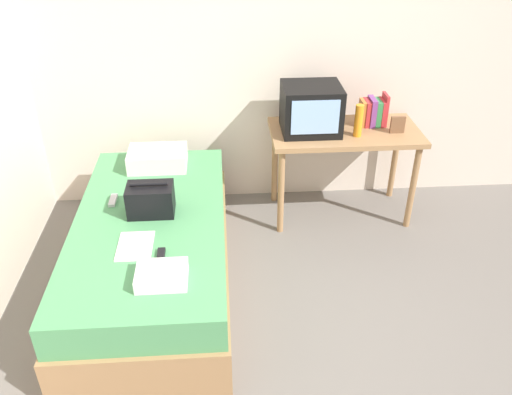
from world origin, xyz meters
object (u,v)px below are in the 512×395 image
bed (153,252)px  book_row (373,112)px  tv (311,109)px  water_bottle (359,121)px  remote_dark (161,257)px  picture_frame (398,125)px  remote_silver (113,200)px  desk (344,141)px  pillow (158,158)px  handbag (151,200)px  magazine (135,246)px  folded_towel (162,275)px

bed → book_row: (1.69, 0.90, 0.60)m
bed → tv: tv is taller
water_bottle → remote_dark: size_ratio=1.59×
picture_frame → remote_dark: picture_frame is taller
remote_dark → remote_silver: size_ratio=1.08×
book_row → picture_frame: bearing=-48.8°
desk → picture_frame: size_ratio=8.72×
desk → pillow: desk is taller
handbag → remote_dark: (0.10, -0.50, -0.09)m
magazine → book_row: bearing=34.8°
remote_silver → folded_towel: size_ratio=0.51×
tv → handbag: (-1.16, -0.75, -0.29)m
pillow → folded_towel: (0.14, -1.35, -0.03)m
handbag → folded_towel: handbag is taller
water_bottle → remote_dark: (-1.41, -1.13, -0.33)m
remote_dark → tv: bearing=49.6°
bed → handbag: 0.38m
desk → folded_towel: size_ratio=4.14×
picture_frame → folded_towel: 2.19m
tv → picture_frame: bearing=-7.5°
handbag → remote_silver: handbag is taller
water_bottle → handbag: water_bottle is taller
desk → handbag: 1.62m
water_bottle → folded_towel: size_ratio=0.89×
picture_frame → remote_silver: (-2.10, -0.51, -0.27)m
tv → remote_dark: (-1.06, -1.25, -0.38)m
bed → desk: size_ratio=1.72×
pillow → magazine: pillow is taller
pillow → magazine: bearing=-92.9°
remote_dark → remote_silver: (-0.38, 0.65, 0.00)m
bed → remote_silver: 0.45m
magazine → folded_towel: bearing=-60.2°
pillow → magazine: (-0.05, -1.02, -0.06)m
tv → folded_towel: (-1.04, -1.45, -0.36)m
pillow → remote_dark: pillow is taller
desk → handbag: handbag is taller
book_row → picture_frame: (0.15, -0.17, -0.04)m
desk → folded_towel: (-1.32, -1.45, -0.08)m
bed → book_row: 2.00m
tv → remote_silver: size_ratio=3.06×
desk → water_bottle: bearing=-60.3°
magazine → picture_frame: bearing=28.8°
book_row → remote_dark: 2.09m
desk → picture_frame: (0.38, -0.08, 0.16)m
handbag → remote_dark: handbag is taller
folded_towel → magazine: bearing=119.8°
handbag → magazine: bearing=-100.1°
water_bottle → remote_silver: size_ratio=1.72×
handbag → remote_dark: 0.51m
desk → book_row: bearing=20.8°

